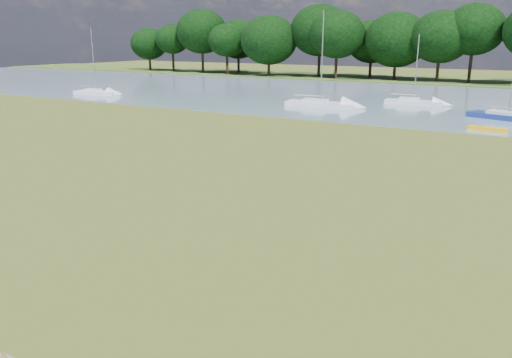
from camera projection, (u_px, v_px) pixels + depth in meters
The scene contains 9 objects.
ground at pixel (303, 211), 20.76m from camera, with size 220.00×220.00×0.00m, color olive.
river at pixel (461, 103), 55.78m from camera, with size 220.00×40.00×0.10m, color gray.
far_bank at pixel (490, 83), 80.79m from camera, with size 220.00×20.00×0.40m, color #4C6626.
kayak at pixel (487, 129), 38.52m from camera, with size 2.89×0.67×0.29m, color yellow.
tree_line at pixel (429, 37), 80.05m from camera, with size 125.29×9.95×12.05m.
sailboat_0 at pixel (96, 91), 63.43m from camera, with size 6.09×2.65×8.22m.
sailboat_3 at pixel (320, 102), 52.16m from camera, with size 7.43×2.52×9.58m.
sailboat_4 at pixel (507, 115), 43.69m from camera, with size 6.93×3.83×7.84m.
sailboat_6 at pixel (413, 101), 53.62m from camera, with size 6.08×2.04×7.32m.
Camera 1 is at (8.11, -17.98, 6.89)m, focal length 35.00 mm.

